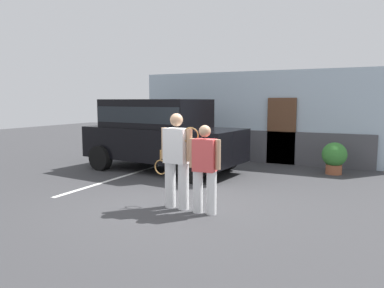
# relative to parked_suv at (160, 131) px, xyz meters

# --- Properties ---
(ground_plane) EXTENTS (40.00, 40.00, 0.00)m
(ground_plane) POSITION_rel_parked_suv_xyz_m (2.13, -2.94, -1.15)
(ground_plane) COLOR #38383A
(parking_stripe_0) EXTENTS (0.12, 4.40, 0.01)m
(parking_stripe_0) POSITION_rel_parked_suv_xyz_m (-0.41, -1.44, -1.14)
(parking_stripe_0) COLOR silver
(parking_stripe_0) RESTS_ON ground_plane
(house_frontage) EXTENTS (8.42, 0.40, 2.97)m
(house_frontage) POSITION_rel_parked_suv_xyz_m (2.14, 2.80, 0.25)
(house_frontage) COLOR silver
(house_frontage) RESTS_ON ground_plane
(parked_suv) EXTENTS (4.76, 2.52, 2.05)m
(parked_suv) POSITION_rel_parked_suv_xyz_m (0.00, 0.00, 0.00)
(parked_suv) COLOR black
(parked_suv) RESTS_ON ground_plane
(tennis_player_man) EXTENTS (0.91, 0.31, 1.78)m
(tennis_player_man) POSITION_rel_parked_suv_xyz_m (2.26, -3.12, -0.22)
(tennis_player_man) COLOR white
(tennis_player_man) RESTS_ON ground_plane
(tennis_player_woman) EXTENTS (0.74, 0.27, 1.59)m
(tennis_player_woman) POSITION_rel_parked_suv_xyz_m (2.86, -3.18, -0.31)
(tennis_player_woman) COLOR white
(tennis_player_woman) RESTS_ON ground_plane
(potted_plant_by_porch) EXTENTS (0.67, 0.67, 0.88)m
(potted_plant_by_porch) POSITION_rel_parked_suv_xyz_m (4.60, 1.61, -0.66)
(potted_plant_by_porch) COLOR #9E5638
(potted_plant_by_porch) RESTS_ON ground_plane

